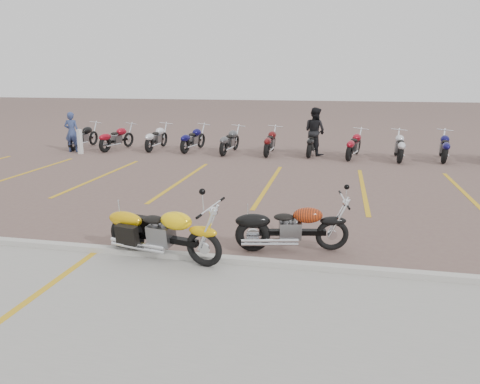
{
  "coord_description": "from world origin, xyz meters",
  "views": [
    {
      "loc": [
        1.92,
        -9.31,
        3.16
      ],
      "look_at": [
        -0.05,
        0.05,
        0.75
      ],
      "focal_mm": 35.0,
      "sensor_mm": 36.0,
      "label": 1
    }
  ],
  "objects_px": {
    "flame_cruiser": "(289,229)",
    "person_b": "(315,131)",
    "bollard": "(80,142)",
    "person_a": "(72,132)",
    "yellow_cruiser": "(162,234)"
  },
  "relations": [
    {
      "from": "person_b",
      "to": "bollard",
      "type": "xyz_separation_m",
      "value": [
        -9.35,
        -1.7,
        -0.45
      ]
    },
    {
      "from": "flame_cruiser",
      "to": "person_a",
      "type": "height_order",
      "value": "person_a"
    },
    {
      "from": "bollard",
      "to": "flame_cruiser",
      "type": "bearing_deg",
      "value": -43.77
    },
    {
      "from": "person_a",
      "to": "flame_cruiser",
      "type": "bearing_deg",
      "value": 128.51
    },
    {
      "from": "person_b",
      "to": "bollard",
      "type": "bearing_deg",
      "value": 48.0
    },
    {
      "from": "flame_cruiser",
      "to": "bollard",
      "type": "xyz_separation_m",
      "value": [
        -9.48,
        9.08,
        0.08
      ]
    },
    {
      "from": "person_b",
      "to": "bollard",
      "type": "height_order",
      "value": "person_b"
    },
    {
      "from": "person_a",
      "to": "bollard",
      "type": "xyz_separation_m",
      "value": [
        0.58,
        -0.41,
        -0.33
      ]
    },
    {
      "from": "flame_cruiser",
      "to": "bollard",
      "type": "distance_m",
      "value": 13.13
    },
    {
      "from": "bollard",
      "to": "person_b",
      "type": "bearing_deg",
      "value": 10.32
    },
    {
      "from": "person_a",
      "to": "bollard",
      "type": "distance_m",
      "value": 0.79
    },
    {
      "from": "flame_cruiser",
      "to": "person_b",
      "type": "relative_size",
      "value": 1.08
    },
    {
      "from": "person_a",
      "to": "person_b",
      "type": "distance_m",
      "value": 10.02
    },
    {
      "from": "flame_cruiser",
      "to": "person_b",
      "type": "distance_m",
      "value": 10.8
    },
    {
      "from": "flame_cruiser",
      "to": "yellow_cruiser",
      "type": "bearing_deg",
      "value": -170.0
    }
  ]
}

